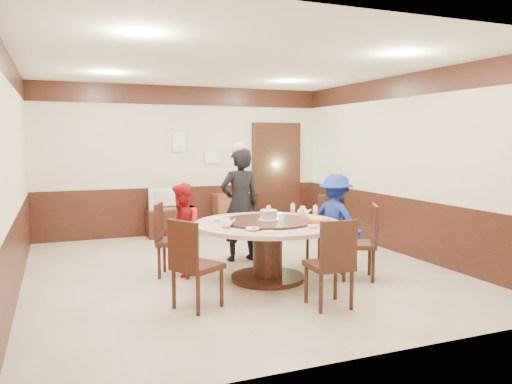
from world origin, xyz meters
name	(u,v)px	position (x,y,z in m)	size (l,w,h in m)	color
room	(238,193)	(0.01, 0.01, 1.08)	(6.00, 6.04, 2.84)	beige
banquet_table	(268,239)	(0.19, -0.59, 0.53)	(1.88, 1.88, 0.78)	black
chair_0	(325,242)	(1.33, -0.07, 0.30)	(0.61, 0.61, 0.97)	black
chair_1	(245,238)	(0.36, 0.68, 0.30)	(0.58, 0.59, 0.97)	black
chair_2	(173,253)	(-0.88, 0.07, 0.30)	(0.58, 0.57, 0.97)	black
chair_3	(196,280)	(-0.94, -1.30, 0.30)	(0.61, 0.60, 0.97)	black
chair_4	(330,279)	(0.40, -1.79, 0.30)	(0.46, 0.47, 0.97)	black
chair_5	(359,256)	(1.32, -0.98, 0.30)	(0.60, 0.59, 0.97)	black
person_standing	(240,205)	(0.23, 0.54, 0.84)	(0.61, 0.40, 1.68)	black
person_red	(182,229)	(-0.76, 0.06, 0.62)	(0.60, 0.47, 1.23)	#A61619
person_blue	(336,220)	(1.41, -0.22, 0.66)	(0.85, 0.49, 1.31)	navy
birthday_cake	(269,215)	(0.22, -0.56, 0.84)	(0.27, 0.27, 0.19)	white
teapot_left	(226,223)	(-0.43, -0.75, 0.81)	(0.17, 0.15, 0.13)	white
teapot_right	(303,212)	(0.82, -0.34, 0.81)	(0.17, 0.15, 0.13)	white
bowl_0	(218,219)	(-0.36, -0.22, 0.77)	(0.14, 0.14, 0.03)	white
bowl_1	(312,227)	(0.52, -1.17, 0.77)	(0.12, 0.12, 0.04)	white
bowl_2	(252,229)	(-0.21, -1.07, 0.77)	(0.16, 0.16, 0.04)	white
bowl_3	(320,219)	(0.87, -0.72, 0.77)	(0.14, 0.14, 0.04)	white
saucer_near	(270,232)	(-0.06, -1.24, 0.76)	(0.18, 0.18, 0.01)	white
saucer_far	(283,214)	(0.64, -0.09, 0.76)	(0.18, 0.18, 0.01)	white
shrimp_platter	(319,222)	(0.74, -0.95, 0.78)	(0.30, 0.20, 0.06)	white
bottle_0	(302,215)	(0.66, -0.65, 0.83)	(0.06, 0.06, 0.16)	silver
bottle_1	(315,212)	(0.92, -0.51, 0.83)	(0.06, 0.06, 0.16)	silver
bottle_2	(293,210)	(0.73, -0.22, 0.83)	(0.06, 0.06, 0.16)	silver
tv_stand	(170,223)	(-0.35, 2.75, 0.25)	(0.85, 0.45, 0.50)	black
television	(170,199)	(-0.35, 2.75, 0.71)	(0.74, 0.10, 0.43)	#959598
side_cabinet	(235,213)	(0.94, 2.78, 0.38)	(0.80, 0.40, 0.75)	brown
thermos	(237,184)	(0.99, 2.78, 0.94)	(0.15, 0.15, 0.38)	silver
notice_left	(180,142)	(-0.10, 2.96, 1.75)	(0.25, 0.00, 0.35)	white
notice_right	(213,158)	(0.55, 2.96, 1.45)	(0.30, 0.00, 0.22)	white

